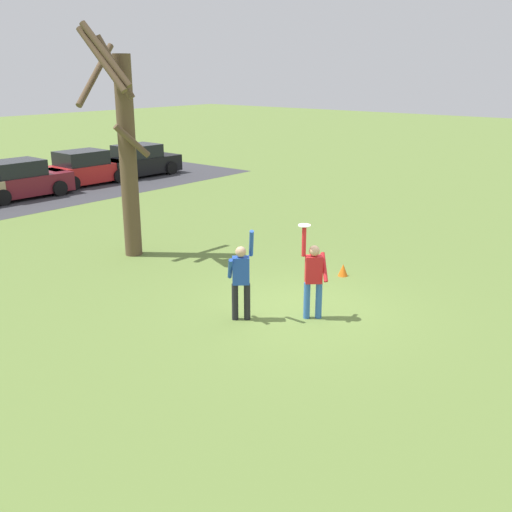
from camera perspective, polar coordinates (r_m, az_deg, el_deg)
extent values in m
plane|color=olive|center=(13.50, 4.22, -5.20)|extent=(120.00, 120.00, 0.00)
cylinder|color=#3366B7|center=(12.99, 6.04, -4.24)|extent=(0.14, 0.14, 0.82)
cylinder|color=#3366B7|center=(12.96, 4.90, -4.27)|extent=(0.14, 0.14, 0.82)
cube|color=red|center=(12.73, 5.56, -1.29)|extent=(0.40, 0.41, 0.60)
sphere|color=tan|center=(12.60, 5.62, 0.50)|extent=(0.23, 0.23, 0.23)
cylinder|color=red|center=(12.75, 6.57, -1.07)|extent=(0.39, 0.38, 0.59)
cylinder|color=red|center=(12.51, 4.63, 1.43)|extent=(0.09, 0.09, 0.66)
cylinder|color=black|center=(12.85, -2.02, -4.41)|extent=(0.14, 0.14, 0.82)
cylinder|color=black|center=(12.85, -0.86, -4.39)|extent=(0.14, 0.14, 0.82)
cube|color=#234CB2|center=(12.60, -1.47, -1.40)|extent=(0.40, 0.41, 0.60)
sphere|color=tan|center=(12.47, -1.48, 0.40)|extent=(0.23, 0.23, 0.23)
cylinder|color=#234CB2|center=(12.58, -2.49, -1.21)|extent=(0.39, 0.38, 0.59)
cylinder|color=#234CB2|center=(12.43, -0.45, 1.23)|extent=(0.29, 0.28, 0.65)
cylinder|color=white|center=(12.42, 4.66, 2.95)|extent=(0.26, 0.26, 0.02)
cube|color=maroon|center=(27.11, -21.67, 6.37)|extent=(4.14, 1.90, 0.80)
cube|color=black|center=(26.93, -22.13, 7.81)|extent=(2.14, 1.69, 0.64)
cylinder|color=black|center=(28.52, -20.24, 6.57)|extent=(0.67, 0.24, 0.66)
cylinder|color=black|center=(26.96, -18.33, 6.19)|extent=(0.67, 0.24, 0.66)
cylinder|color=black|center=(25.79, -23.14, 5.19)|extent=(0.67, 0.24, 0.66)
cube|color=red|center=(29.36, -16.07, 7.69)|extent=(4.14, 1.90, 0.80)
cube|color=black|center=(29.18, -16.44, 9.03)|extent=(2.14, 1.69, 0.64)
cylinder|color=black|center=(30.84, -15.00, 7.80)|extent=(0.67, 0.24, 0.66)
cylinder|color=black|center=(29.37, -12.97, 7.49)|extent=(0.67, 0.24, 0.66)
cylinder|color=black|center=(29.51, -19.08, 7.03)|extent=(0.67, 0.24, 0.66)
cylinder|color=black|center=(27.97, -17.17, 6.68)|extent=(0.67, 0.24, 0.66)
cube|color=black|center=(31.17, -11.04, 8.58)|extent=(4.14, 1.90, 0.80)
cube|color=black|center=(30.98, -11.34, 9.85)|extent=(2.14, 1.69, 0.64)
cylinder|color=black|center=(32.69, -10.26, 8.63)|extent=(0.67, 0.24, 0.66)
cylinder|color=black|center=(31.31, -8.13, 8.35)|extent=(0.67, 0.24, 0.66)
cylinder|color=black|center=(31.18, -13.91, 7.98)|extent=(0.67, 0.24, 0.66)
cylinder|color=black|center=(29.73, -11.85, 7.68)|extent=(0.67, 0.24, 0.66)
cylinder|color=brown|center=(17.23, -12.19, 9.09)|extent=(0.49, 0.49, 5.60)
cylinder|color=brown|center=(17.53, -15.17, 16.45)|extent=(1.78, 0.78, 1.69)
cylinder|color=brown|center=(16.55, -14.61, 17.79)|extent=(0.38, 1.59, 1.67)
cylinder|color=brown|center=(16.75, -11.81, 10.75)|extent=(0.99, 0.50, 0.96)
cylinder|color=brown|center=(16.67, -13.38, 17.21)|extent=(0.61, 0.98, 1.62)
cylinder|color=brown|center=(16.53, -14.21, 18.25)|extent=(0.57, 1.45, 1.67)
cone|color=orange|center=(15.77, 8.35, -1.34)|extent=(0.26, 0.26, 0.32)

